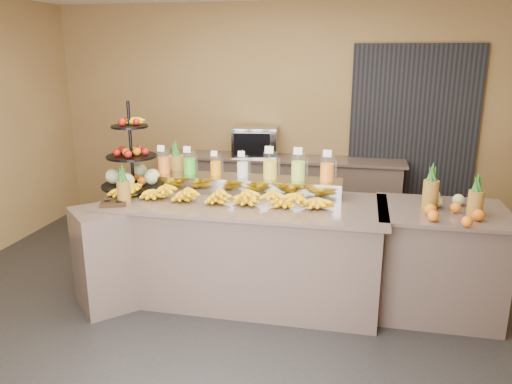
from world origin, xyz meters
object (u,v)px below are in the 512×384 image
(banana_heap, at_px, (216,192))
(pitcher_tray, at_px, (243,185))
(fruit_stand, at_px, (136,168))
(right_fruit_pile, at_px, (451,206))
(condiment_caddy, at_px, (113,203))
(oven_warmer, at_px, (255,142))

(banana_heap, bearing_deg, pitcher_tray, 63.99)
(fruit_stand, bearing_deg, right_fruit_pile, -8.48)
(fruit_stand, xyz_separation_m, condiment_caddy, (-0.00, -0.49, -0.20))
(condiment_caddy, distance_m, oven_warmer, 2.43)
(fruit_stand, bearing_deg, banana_heap, -17.75)
(condiment_caddy, xyz_separation_m, oven_warmer, (0.77, 2.29, 0.17))
(fruit_stand, distance_m, condiment_caddy, 0.53)
(pitcher_tray, relative_size, banana_heap, 0.90)
(pitcher_tray, height_order, condiment_caddy, pitcher_tray)
(pitcher_tray, distance_m, right_fruit_pile, 1.83)
(banana_heap, distance_m, fruit_stand, 0.87)
(condiment_caddy, xyz_separation_m, right_fruit_pile, (2.81, 0.30, 0.06))
(pitcher_tray, height_order, right_fruit_pile, right_fruit_pile)
(condiment_caddy, height_order, oven_warmer, oven_warmer)
(fruit_stand, bearing_deg, oven_warmer, 62.28)
(condiment_caddy, bearing_deg, right_fruit_pile, 6.10)
(pitcher_tray, xyz_separation_m, oven_warmer, (-0.24, 1.67, 0.11))
(right_fruit_pile, distance_m, oven_warmer, 2.85)
(banana_heap, bearing_deg, condiment_caddy, -160.91)
(banana_heap, relative_size, right_fruit_pile, 4.43)
(right_fruit_pile, relative_size, oven_warmer, 0.84)
(right_fruit_pile, bearing_deg, condiment_caddy, -173.90)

